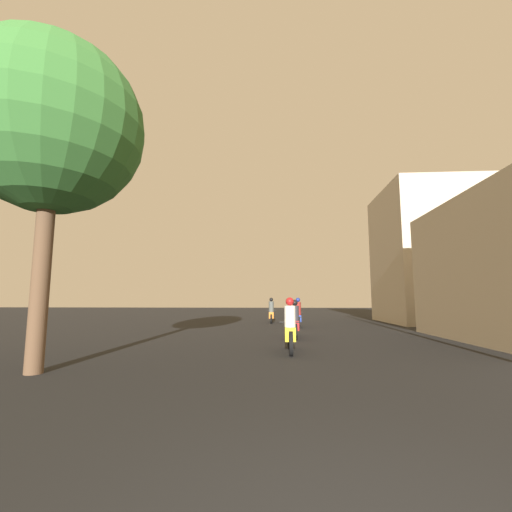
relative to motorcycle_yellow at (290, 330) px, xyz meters
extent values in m
cylinder|color=black|center=(0.00, 0.70, -0.31)|extent=(0.10, 0.65, 0.65)
cylinder|color=black|center=(0.00, -0.66, -0.31)|extent=(0.10, 0.65, 0.65)
cube|color=gold|center=(0.00, 0.02, -0.11)|extent=(0.30, 0.73, 0.39)
cylinder|color=black|center=(0.00, 0.47, 0.19)|extent=(0.60, 0.04, 0.04)
cylinder|color=silver|center=(0.00, -0.05, 0.39)|extent=(0.32, 0.32, 0.61)
sphere|color=#A51919|center=(0.00, -0.05, 0.81)|extent=(0.24, 0.24, 0.24)
cylinder|color=black|center=(0.31, 4.44, -0.33)|extent=(0.10, 0.60, 0.60)
cylinder|color=black|center=(0.31, 2.96, -0.33)|extent=(0.10, 0.60, 0.60)
cube|color=red|center=(0.31, 3.70, -0.14)|extent=(0.30, 0.77, 0.37)
cylinder|color=black|center=(0.31, 4.18, 0.14)|extent=(0.60, 0.04, 0.04)
cylinder|color=#2D2D33|center=(0.31, 3.62, 0.33)|extent=(0.32, 0.32, 0.57)
sphere|color=black|center=(0.31, 3.62, 0.74)|extent=(0.24, 0.24, 0.24)
cylinder|color=black|center=(0.74, 9.74, -0.33)|extent=(0.10, 0.60, 0.60)
cylinder|color=black|center=(0.74, 8.29, -0.33)|extent=(0.10, 0.60, 0.60)
cube|color=#1E389E|center=(0.74, 9.01, -0.16)|extent=(0.30, 0.93, 0.35)
cylinder|color=black|center=(0.74, 9.48, 0.11)|extent=(0.60, 0.04, 0.04)
cylinder|color=maroon|center=(0.74, 8.92, 0.37)|extent=(0.32, 0.32, 0.71)
sphere|color=navy|center=(0.74, 8.92, 0.84)|extent=(0.24, 0.24, 0.24)
cylinder|color=black|center=(-0.79, 12.94, -0.35)|extent=(0.10, 0.57, 0.57)
cylinder|color=black|center=(-0.79, 11.64, -0.35)|extent=(0.10, 0.57, 0.57)
cube|color=orange|center=(-0.79, 12.29, -0.15)|extent=(0.30, 0.75, 0.40)
cylinder|color=black|center=(-0.79, 12.71, 0.15)|extent=(0.60, 0.04, 0.04)
cylinder|color=#4C514C|center=(-0.79, 12.21, 0.39)|extent=(0.32, 0.32, 0.68)
sphere|color=black|center=(-0.79, 12.21, 0.85)|extent=(0.24, 0.24, 0.24)
cube|color=beige|center=(9.62, 12.93, 3.76)|extent=(5.86, 7.02, 8.78)
cylinder|color=brown|center=(-5.33, -3.21, 1.36)|extent=(0.36, 0.36, 3.98)
sphere|color=#387533|center=(-5.33, -3.21, 4.72)|extent=(3.93, 3.93, 3.93)
camera|label=1|loc=(-0.33, -10.11, 0.88)|focal=24.00mm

